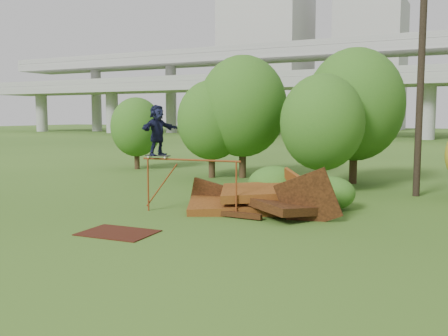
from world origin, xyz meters
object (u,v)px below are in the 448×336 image
at_px(flat_plate, 118,233).
at_px(utility_pole, 421,63).
at_px(skater, 157,130).
at_px(scrap_pile, 258,201).

height_order(flat_plate, utility_pole, utility_pole).
xyz_separation_m(skater, utility_pole, (7.56, 7.65, 2.60)).
distance_m(skater, flat_plate, 4.33).
bearing_deg(skater, flat_plate, -154.53).
xyz_separation_m(scrap_pile, skater, (-3.14, -1.44, 2.43)).
bearing_deg(utility_pole, flat_plate, -121.86).
distance_m(flat_plate, utility_pole, 13.86).
bearing_deg(flat_plate, scrap_pile, 63.51).
relative_size(scrap_pile, utility_pole, 0.55).
height_order(skater, flat_plate, skater).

